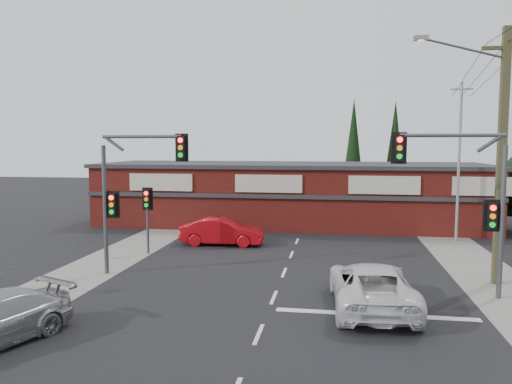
# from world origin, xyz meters

# --- Properties ---
(ground) EXTENTS (120.00, 120.00, 0.00)m
(ground) POSITION_xyz_m (0.00, 0.00, 0.00)
(ground) COLOR black
(ground) RESTS_ON ground
(road_strip) EXTENTS (14.00, 70.00, 0.01)m
(road_strip) POSITION_xyz_m (0.00, 5.00, 0.01)
(road_strip) COLOR black
(road_strip) RESTS_ON ground
(verge_left) EXTENTS (3.00, 70.00, 0.02)m
(verge_left) POSITION_xyz_m (-8.50, 5.00, 0.01)
(verge_left) COLOR gray
(verge_left) RESTS_ON ground
(verge_right) EXTENTS (3.00, 70.00, 0.02)m
(verge_right) POSITION_xyz_m (8.50, 5.00, 0.01)
(verge_right) COLOR gray
(verge_right) RESTS_ON ground
(stop_line) EXTENTS (6.50, 0.35, 0.01)m
(stop_line) POSITION_xyz_m (3.50, -1.50, 0.01)
(stop_line) COLOR silver
(stop_line) RESTS_ON ground
(white_suv) EXTENTS (2.92, 5.75, 1.56)m
(white_suv) POSITION_xyz_m (3.40, -0.81, 0.78)
(white_suv) COLOR silver
(white_suv) RESTS_ON ground
(red_sedan) EXTENTS (4.60, 1.77, 1.49)m
(red_sedan) POSITION_xyz_m (-4.01, 8.82, 0.75)
(red_sedan) COLOR #B60B12
(red_sedan) RESTS_ON ground
(lane_dashes) EXTENTS (0.12, 30.07, 0.01)m
(lane_dashes) POSITION_xyz_m (0.00, -3.76, 0.02)
(lane_dashes) COLOR silver
(lane_dashes) RESTS_ON ground
(shop_building) EXTENTS (27.30, 8.40, 4.22)m
(shop_building) POSITION_xyz_m (-0.99, 16.99, 2.13)
(shop_building) COLOR #44100D
(shop_building) RESTS_ON ground
(conifer_near) EXTENTS (1.80, 1.80, 9.25)m
(conifer_near) POSITION_xyz_m (3.50, 24.00, 5.48)
(conifer_near) COLOR #2D2116
(conifer_near) RESTS_ON ground
(conifer_far) EXTENTS (1.80, 1.80, 9.25)m
(conifer_far) POSITION_xyz_m (7.00, 26.00, 5.48)
(conifer_far) COLOR #2D2116
(conifer_far) RESTS_ON ground
(traffic_mast_left) EXTENTS (3.77, 0.27, 5.97)m
(traffic_mast_left) POSITION_xyz_m (-6.43, 2.00, 3.93)
(traffic_mast_left) COLOR #47494C
(traffic_mast_left) RESTS_ON ground
(traffic_mast_right) EXTENTS (3.96, 0.27, 5.97)m
(traffic_mast_right) POSITION_xyz_m (6.86, 1.00, 3.95)
(traffic_mast_right) COLOR #47494C
(traffic_mast_right) RESTS_ON ground
(pedestal_signal) EXTENTS (0.55, 0.27, 3.38)m
(pedestal_signal) POSITION_xyz_m (-7.20, 6.01, 2.41)
(pedestal_signal) COLOR #47494C
(pedestal_signal) RESTS_ON ground
(utility_pole) EXTENTS (4.38, 0.59, 10.00)m
(utility_pole) POSITION_xyz_m (8.36, 2.99, 5.40)
(utility_pole) COLOR #4B482A
(utility_pole) RESTS_ON ground
(steel_pole) EXTENTS (1.20, 0.16, 9.00)m
(steel_pole) POSITION_xyz_m (9.00, 12.00, 4.70)
(steel_pole) COLOR gray
(steel_pole) RESTS_ON ground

